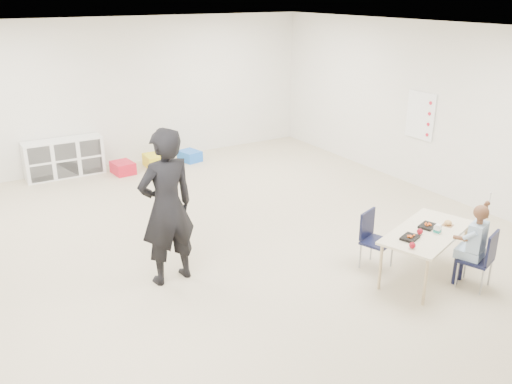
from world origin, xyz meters
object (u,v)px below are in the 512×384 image
child (478,242)px  adult (167,207)px  chair_near (476,258)px  table (424,254)px  cubby_shelf (64,158)px

child → adult: 3.57m
chair_near → child: bearing=0.0°
adult → chair_near: bearing=140.5°
chair_near → adult: (-2.96, 1.97, 0.57)m
chair_near → child: 0.21m
chair_near → adult: size_ratio=0.39×
table → adult: adult is taller
child → cubby_shelf: size_ratio=0.81×
cubby_shelf → adult: 4.62m
table → cubby_shelf: cubby_shelf is taller
chair_near → cubby_shelf: 7.26m
child → table: bearing=105.3°
child → adult: bearing=126.8°
child → adult: size_ratio=0.61×
cubby_shelf → child: bearing=-64.3°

